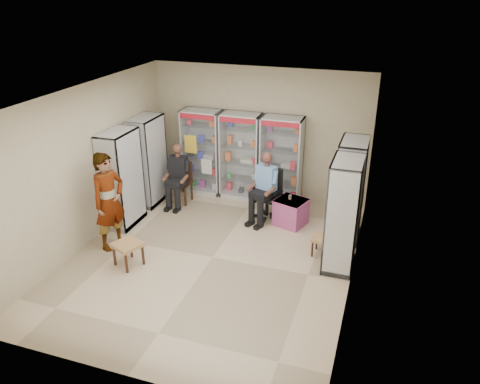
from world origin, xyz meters
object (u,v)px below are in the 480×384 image
(woven_stool_b, at_px, (129,254))
(office_chair, at_px, (267,194))
(cabinet_right_near, at_px, (343,215))
(seated_shopkeeper, at_px, (267,189))
(cabinet_left_far, at_px, (148,161))
(cabinet_back_mid, at_px, (241,156))
(pink_trunk, at_px, (291,212))
(woven_stool_a, at_px, (322,246))
(cabinet_right_far, at_px, (350,190))
(cabinet_back_left, at_px, (202,152))
(wooden_chair, at_px, (181,183))
(cabinet_back_right, at_px, (281,161))
(standing_man, at_px, (109,201))
(cabinet_left_near, at_px, (122,179))

(woven_stool_b, bearing_deg, office_chair, 53.81)
(cabinet_right_near, bearing_deg, seated_shopkeeper, 52.57)
(cabinet_left_far, distance_m, office_chair, 2.79)
(cabinet_back_mid, height_order, cabinet_left_far, same)
(cabinet_right_near, height_order, pink_trunk, cabinet_right_near)
(cabinet_back_mid, bearing_deg, woven_stool_a, -41.44)
(cabinet_right_far, relative_size, woven_stool_b, 4.47)
(cabinet_back_left, distance_m, woven_stool_a, 3.85)
(cabinet_back_mid, distance_m, wooden_chair, 1.50)
(cabinet_right_near, bearing_deg, cabinet_back_right, 36.16)
(wooden_chair, distance_m, seated_shopkeeper, 2.10)
(office_chair, relative_size, pink_trunk, 1.92)
(cabinet_back_left, bearing_deg, cabinet_right_near, -32.28)
(cabinet_back_mid, xyz_separation_m, standing_man, (-1.60, -2.93, -0.05))
(cabinet_left_near, bearing_deg, woven_stool_b, 32.77)
(cabinet_back_left, relative_size, seated_shopkeeper, 1.41)
(cabinet_right_far, distance_m, office_chair, 1.78)
(cabinet_left_near, relative_size, standing_man, 1.05)
(woven_stool_a, height_order, standing_man, standing_man)
(pink_trunk, bearing_deg, woven_stool_b, -134.88)
(cabinet_back_right, xyz_separation_m, cabinet_right_near, (1.63, -2.23, 0.00))
(cabinet_back_mid, bearing_deg, cabinet_back_left, 180.00)
(cabinet_right_far, relative_size, cabinet_left_near, 1.00)
(cabinet_back_left, distance_m, woven_stool_b, 3.51)
(cabinet_back_left, height_order, woven_stool_a, cabinet_back_left)
(woven_stool_a, bearing_deg, cabinet_back_mid, 138.56)
(cabinet_back_right, distance_m, seated_shopkeeper, 0.98)
(standing_man, bearing_deg, cabinet_left_near, 35.02)
(office_chair, bearing_deg, seated_shopkeeper, -71.19)
(wooden_chair, bearing_deg, cabinet_back_left, 71.10)
(cabinet_left_near, height_order, standing_man, cabinet_left_near)
(cabinet_back_right, xyz_separation_m, cabinet_right_far, (1.63, -1.13, 0.00))
(cabinet_right_near, bearing_deg, standing_man, 99.56)
(wooden_chair, bearing_deg, cabinet_back_mid, 31.31)
(cabinet_left_far, bearing_deg, cabinet_back_right, 108.19)
(cabinet_back_right, height_order, wooden_chair, cabinet_back_right)
(woven_stool_a, bearing_deg, wooden_chair, 159.99)
(cabinet_back_left, distance_m, cabinet_left_near, 2.23)
(cabinet_back_left, relative_size, cabinet_back_right, 1.00)
(cabinet_left_far, bearing_deg, office_chair, 91.09)
(cabinet_right_near, height_order, woven_stool_a, cabinet_right_near)
(woven_stool_a, bearing_deg, seated_shopkeeper, 142.32)
(cabinet_back_right, height_order, cabinet_left_near, same)
(wooden_chair, bearing_deg, woven_stool_a, -20.01)
(cabinet_back_left, relative_size, office_chair, 1.80)
(seated_shopkeeper, relative_size, pink_trunk, 2.45)
(cabinet_right_near, distance_m, cabinet_left_far, 4.65)
(cabinet_back_left, xyz_separation_m, cabinet_right_near, (3.53, -2.23, 0.00))
(wooden_chair, xyz_separation_m, office_chair, (2.08, -0.15, 0.09))
(cabinet_back_mid, relative_size, woven_stool_b, 4.47)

